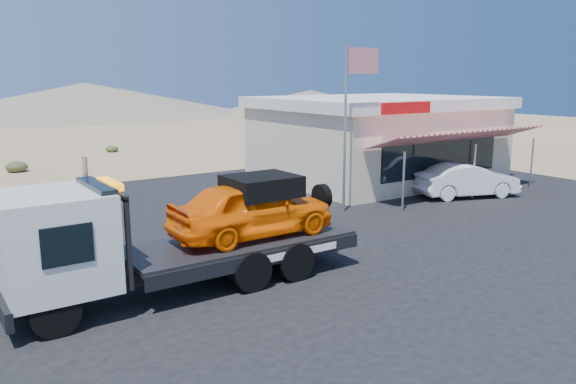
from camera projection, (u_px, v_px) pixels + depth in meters
name	position (u px, v px, depth m)	size (l,w,h in m)	color
ground	(316.00, 271.00, 14.32)	(120.00, 120.00, 0.00)	#8D7350
asphalt_lot	(309.00, 232.00, 17.85)	(32.00, 24.00, 0.02)	black
tow_truck	(181.00, 228.00, 12.83)	(8.12, 2.41, 2.71)	black
white_sedan	(467.00, 180.00, 22.94)	(1.45, 4.17, 1.37)	white
jerky_store	(377.00, 138.00, 26.98)	(10.40, 9.97, 3.90)	beige
flagpole	(351.00, 108.00, 19.93)	(1.55, 0.10, 6.00)	#99999E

